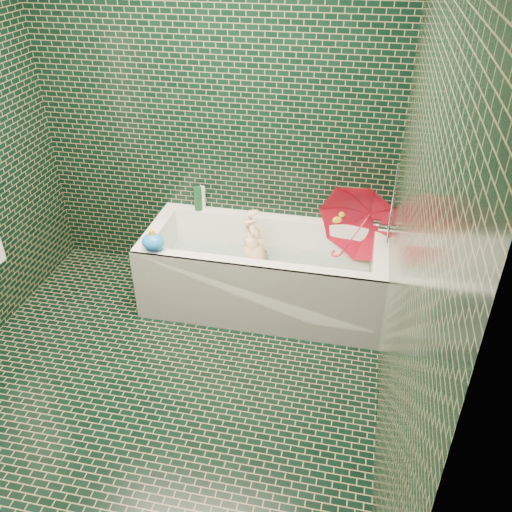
% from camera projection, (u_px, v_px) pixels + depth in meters
% --- Properties ---
extents(floor, '(2.80, 2.80, 0.00)m').
position_uv_depth(floor, '(159.00, 391.00, 3.30)').
color(floor, black).
rests_on(floor, ground).
extents(wall_back, '(2.80, 0.00, 2.80)m').
position_uv_depth(wall_back, '(213.00, 118.00, 3.78)').
color(wall_back, black).
rests_on(wall_back, floor).
extents(wall_right, '(0.00, 2.80, 2.80)m').
position_uv_depth(wall_right, '(408.00, 238.00, 2.40)').
color(wall_right, black).
rests_on(wall_right, floor).
extents(bathtub, '(1.70, 0.75, 0.55)m').
position_uv_depth(bathtub, '(264.00, 279.00, 3.94)').
color(bathtub, white).
rests_on(bathtub, floor).
extents(bath_mat, '(1.35, 0.47, 0.01)m').
position_uv_depth(bath_mat, '(264.00, 284.00, 3.98)').
color(bath_mat, green).
rests_on(bath_mat, bathtub).
extents(water, '(1.48, 0.53, 0.00)m').
position_uv_depth(water, '(264.00, 268.00, 3.90)').
color(water, silver).
rests_on(water, bathtub).
extents(faucet, '(0.18, 0.19, 0.55)m').
position_uv_depth(faucet, '(388.00, 223.00, 3.50)').
color(faucet, silver).
rests_on(faucet, wall_right).
extents(child, '(0.81, 0.29, 0.32)m').
position_uv_depth(child, '(259.00, 265.00, 3.92)').
color(child, beige).
rests_on(child, bathtub).
extents(umbrella, '(0.91, 0.83, 0.76)m').
position_uv_depth(umbrella, '(356.00, 234.00, 3.67)').
color(umbrella, red).
rests_on(umbrella, bathtub).
extents(soap_bottle_a, '(0.12, 0.12, 0.26)m').
position_uv_depth(soap_bottle_a, '(382.00, 229.00, 3.88)').
color(soap_bottle_a, white).
rests_on(soap_bottle_a, bathtub).
extents(soap_bottle_b, '(0.08, 0.08, 0.17)m').
position_uv_depth(soap_bottle_b, '(379.00, 229.00, 3.87)').
color(soap_bottle_b, '#401E73').
rests_on(soap_bottle_b, bathtub).
extents(soap_bottle_c, '(0.15, 0.15, 0.18)m').
position_uv_depth(soap_bottle_c, '(357.00, 226.00, 3.92)').
color(soap_bottle_c, '#124122').
rests_on(soap_bottle_c, bathtub).
extents(bottle_right_tall, '(0.07, 0.07, 0.24)m').
position_uv_depth(bottle_right_tall, '(358.00, 209.00, 3.88)').
color(bottle_right_tall, '#124122').
rests_on(bottle_right_tall, bathtub).
extents(bottle_right_pump, '(0.06, 0.06, 0.19)m').
position_uv_depth(bottle_right_pump, '(384.00, 215.00, 3.86)').
color(bottle_right_pump, silver).
rests_on(bottle_right_pump, bathtub).
extents(bottle_left_tall, '(0.08, 0.08, 0.18)m').
position_uv_depth(bottle_left_tall, '(198.00, 199.00, 4.08)').
color(bottle_left_tall, '#124122').
rests_on(bottle_left_tall, bathtub).
extents(bottle_left_short, '(0.06, 0.06, 0.18)m').
position_uv_depth(bottle_left_short, '(202.00, 198.00, 4.10)').
color(bottle_left_short, white).
rests_on(bottle_left_short, bathtub).
extents(rubber_duck, '(0.13, 0.10, 0.10)m').
position_uv_depth(rubber_duck, '(337.00, 218.00, 3.92)').
color(rubber_duck, yellow).
rests_on(rubber_duck, bathtub).
extents(bath_toy, '(0.17, 0.14, 0.15)m').
position_uv_depth(bath_toy, '(153.00, 242.00, 3.60)').
color(bath_toy, '#1A7AF0').
rests_on(bath_toy, bathtub).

